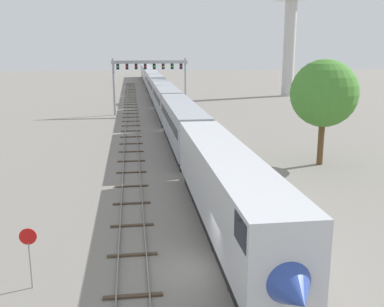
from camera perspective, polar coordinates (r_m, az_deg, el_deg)
ground_plane at (r=22.53m, az=1.64°, el=-14.64°), size 400.00×400.00×0.00m
track_main at (r=80.48m, az=-3.92°, el=5.82°), size 2.60×200.00×0.16m
track_near at (r=60.54m, az=-7.83°, el=3.23°), size 2.60×160.00×0.16m
passenger_train at (r=93.16m, az=-4.50°, el=8.41°), size 3.04×158.36×4.80m
signal_gantry at (r=72.73m, az=-5.41°, el=10.20°), size 12.10×0.49×8.99m
stop_sign at (r=21.43m, az=-20.11°, el=-11.47°), size 0.76×0.08×2.88m
trackside_tree_left at (r=42.12m, az=16.54°, el=7.37°), size 6.08×6.08×9.65m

